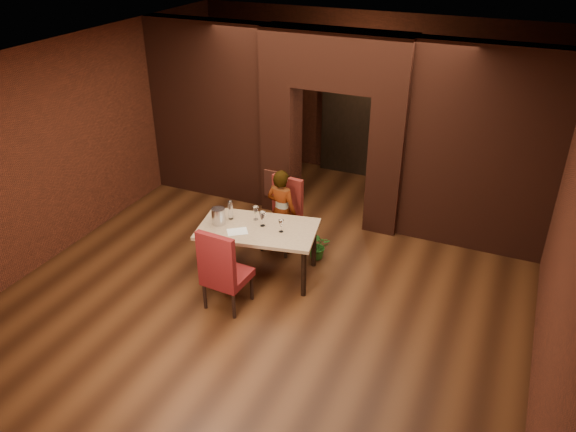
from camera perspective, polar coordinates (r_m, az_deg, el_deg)
name	(u,v)px	position (r m, az deg, el deg)	size (l,w,h in m)	color
floor	(284,273)	(8.46, -0.38, -5.81)	(8.00, 8.00, 0.00)	#482612
ceiling	(283,57)	(7.15, -0.46, 15.84)	(7.00, 8.00, 0.04)	silver
wall_back	(369,97)	(11.21, 8.20, 11.84)	(7.00, 0.04, 3.20)	#612514
wall_front	(77,368)	(4.89, -20.69, -14.24)	(7.00, 0.04, 3.20)	#612514
wall_left	(83,139)	(9.55, -20.11, 7.39)	(0.04, 8.00, 3.20)	#612514
wall_right	(563,227)	(7.13, 26.16, -1.05)	(0.04, 8.00, 3.20)	#612514
pillar_left	(281,147)	(9.88, -0.67, 7.05)	(0.55, 0.55, 2.30)	maroon
pillar_right	(388,164)	(9.31, 10.08, 5.21)	(0.55, 0.55, 2.30)	maroon
lintel	(337,59)	(9.07, 4.96, 15.57)	(2.45, 0.55, 0.90)	maroon
wing_wall_left	(210,112)	(10.36, -7.93, 10.47)	(2.27, 0.35, 3.20)	maroon
wing_wall_right	(482,152)	(8.96, 19.11, 6.19)	(2.27, 0.35, 3.20)	maroon
vent_panel	(275,184)	(9.87, -1.36, 3.24)	(0.40, 0.03, 0.50)	#9B432D
rear_door	(347,123)	(11.43, 5.98, 9.41)	(0.90, 0.08, 2.10)	black
rear_door_frame	(346,123)	(11.39, 5.91, 9.35)	(1.02, 0.04, 2.22)	black
dining_table	(258,251)	(8.25, -3.02, -3.55)	(1.68, 0.94, 0.79)	tan
chair_far	(281,216)	(8.78, -0.76, 0.00)	(0.53, 0.53, 1.16)	maroon
chair_near	(227,267)	(7.55, -6.22, -5.15)	(0.55, 0.55, 1.21)	maroon
person_seated	(282,211)	(8.67, -0.66, 0.49)	(0.50, 0.33, 1.38)	white
wine_glass_a	(256,213)	(8.21, -3.30, 0.29)	(0.09, 0.09, 0.21)	silver
wine_glass_b	(262,219)	(8.04, -2.61, -0.31)	(0.09, 0.09, 0.22)	white
wine_glass_c	(281,226)	(7.89, -0.70, -1.00)	(0.08, 0.08, 0.19)	white
tasting_sheet	(237,232)	(7.97, -5.17, -1.59)	(0.28, 0.21, 0.00)	white
wine_bucket	(219,216)	(8.14, -7.07, -0.02)	(0.20, 0.20, 0.24)	silver
water_bottle	(231,210)	(8.24, -5.86, 0.64)	(0.07, 0.07, 0.30)	white
potted_plant	(318,246)	(8.71, 3.06, -3.04)	(0.39, 0.33, 0.43)	#26651E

